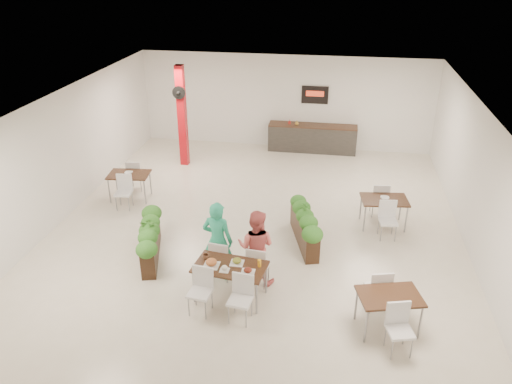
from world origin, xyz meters
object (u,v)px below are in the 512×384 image
diner_woman (256,247)px  side_table_a (129,178)px  side_table_c (389,301)px  main_table (230,271)px  red_column (182,115)px  diner_man (218,241)px  planter_left (150,237)px  planter_right (305,224)px  side_table_b (384,204)px  service_counter (312,137)px

diner_woman → side_table_a: size_ratio=0.99×
diner_woman → side_table_c: (2.60, -1.07, -0.21)m
main_table → side_table_a: bearing=133.4°
red_column → diner_man: 6.51m
planter_left → planter_right: size_ratio=0.96×
planter_left → side_table_b: (5.23, 2.34, 0.12)m
planter_left → red_column: bearing=99.1°
red_column → diner_man: bearing=-66.7°
diner_man → diner_woman: size_ratio=1.08×
red_column → planter_right: (4.22, -4.24, -1.14)m
main_table → side_table_a: 5.37m
planter_left → side_table_c: bearing=-17.1°
planter_left → side_table_a: size_ratio=1.12×
planter_left → planter_right: (3.35, 1.21, -0.00)m
diner_man → side_table_c: diner_man is taller
service_counter → diner_woman: bearing=-94.7°
side_table_a → main_table: bearing=-52.7°
red_column → diner_woman: (3.35, -5.94, -0.82)m
planter_left → planter_right: 3.56m
diner_man → side_table_c: bearing=169.6°
main_table → planter_right: size_ratio=0.91×
diner_man → side_table_a: bearing=-37.4°
diner_woman → side_table_b: 3.95m
main_table → side_table_b: (3.16, 3.49, -0.01)m
main_table → side_table_c: (3.01, -0.42, -0.02)m
red_column → service_counter: red_column is taller
main_table → diner_woman: (0.41, 0.65, 0.19)m
service_counter → side_table_b: 5.40m
main_table → planter_left: bearing=151.1°
service_counter → planter_left: bearing=-113.2°
service_counter → diner_woman: 7.83m
side_table_b → main_table: bearing=-139.4°
planter_right → side_table_b: 2.20m
main_table → planter_left: (-2.07, 1.14, -0.13)m
side_table_a → side_table_b: size_ratio=1.00×
diner_woman → planter_right: (0.87, 1.70, -0.32)m
main_table → diner_man: (-0.39, 0.65, 0.25)m
red_column → main_table: size_ratio=1.82×
main_table → diner_woman: diner_woman is taller
diner_woman → side_table_c: 2.82m
main_table → side_table_b: same height
main_table → planter_right: 2.68m
side_table_c → main_table: bearing=156.6°
service_counter → side_table_c: 9.09m
side_table_b → side_table_c: 3.91m
planter_left → side_table_c: 5.32m
planter_right → side_table_a: (-4.97, 1.55, 0.12)m
planter_left → main_table: bearing=-28.9°
diner_woman → red_column: bearing=-53.4°
main_table → planter_left: size_ratio=0.94×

